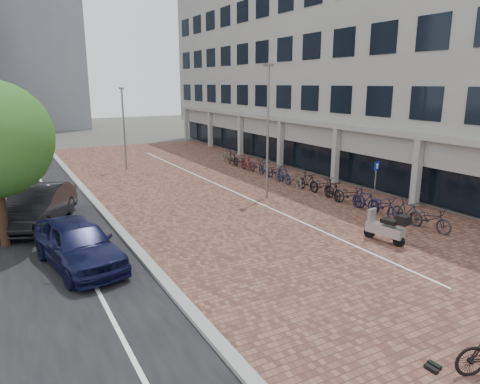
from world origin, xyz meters
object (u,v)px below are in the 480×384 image
Objects in this scene: parking_sign at (376,176)px; scooter_front at (385,227)px; car_navy at (78,244)px; car_dark at (38,206)px.

scooter_front is at bearing -145.37° from parking_sign.
car_dark reaches higher than car_navy.
parking_sign is (15.40, -4.12, 0.53)m from car_dark.
scooter_front is at bearing -26.84° from car_navy.
car_navy is 2.65× the size of scooter_front.
scooter_front is at bearing -12.42° from car_dark.
parking_sign is at bearing -4.98° from car_navy.
car_dark is at bearing 132.53° from scooter_front.
parking_sign reaches higher than scooter_front.
scooter_front is (10.64, -3.20, -0.19)m from car_navy.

